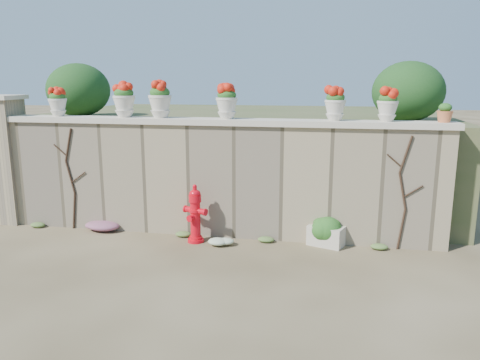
% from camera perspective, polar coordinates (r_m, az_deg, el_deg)
% --- Properties ---
extents(ground, '(80.00, 80.00, 0.00)m').
position_cam_1_polar(ground, '(7.05, -6.76, -11.08)').
color(ground, '#483C24').
rests_on(ground, ground).
extents(stone_wall, '(8.00, 0.40, 2.00)m').
position_cam_1_polar(stone_wall, '(8.40, -3.24, -0.02)').
color(stone_wall, gray).
rests_on(stone_wall, ground).
extents(wall_cap, '(8.10, 0.52, 0.10)m').
position_cam_1_polar(wall_cap, '(8.24, -3.33, 7.13)').
color(wall_cap, beige).
rests_on(wall_cap, stone_wall).
extents(gate_pillar, '(0.72, 0.72, 2.48)m').
position_cam_1_polar(gate_pillar, '(10.18, -26.57, 2.33)').
color(gate_pillar, gray).
rests_on(gate_pillar, ground).
extents(raised_fill, '(9.00, 6.00, 2.00)m').
position_cam_1_polar(raised_fill, '(11.48, 0.65, 3.30)').
color(raised_fill, '#384C23').
rests_on(raised_fill, ground).
extents(back_shrub_left, '(1.30, 1.30, 1.10)m').
position_cam_1_polar(back_shrub_left, '(10.54, -19.08, 10.32)').
color(back_shrub_left, '#143814').
rests_on(back_shrub_left, raised_fill).
extents(back_shrub_right, '(1.30, 1.30, 1.10)m').
position_cam_1_polar(back_shrub_right, '(9.27, 19.81, 10.10)').
color(back_shrub_right, '#143814').
rests_on(back_shrub_right, raised_fill).
extents(vine_left, '(0.60, 0.04, 1.91)m').
position_cam_1_polar(vine_left, '(9.22, -19.92, 0.30)').
color(vine_left, black).
rests_on(vine_left, ground).
extents(vine_right, '(0.60, 0.04, 1.91)m').
position_cam_1_polar(vine_right, '(8.03, 19.29, -1.33)').
color(vine_right, black).
rests_on(vine_right, ground).
extents(fire_hydrant, '(0.44, 0.31, 1.01)m').
position_cam_1_polar(fire_hydrant, '(8.10, -5.48, -4.09)').
color(fire_hydrant, red).
rests_on(fire_hydrant, ground).
extents(planter_box, '(0.67, 0.52, 0.49)m').
position_cam_1_polar(planter_box, '(8.12, 10.46, -6.32)').
color(planter_box, beige).
rests_on(planter_box, ground).
extents(green_shrub, '(0.65, 0.59, 0.62)m').
position_cam_1_polar(green_shrub, '(8.09, 9.82, -5.72)').
color(green_shrub, '#1E5119').
rests_on(green_shrub, ground).
extents(magenta_clump, '(0.87, 0.58, 0.23)m').
position_cam_1_polar(magenta_clump, '(9.11, -16.41, -5.29)').
color(magenta_clump, '#BB2592').
rests_on(magenta_clump, ground).
extents(white_flowers, '(0.48, 0.38, 0.17)m').
position_cam_1_polar(white_flowers, '(8.00, -2.17, -7.46)').
color(white_flowers, white).
rests_on(white_flowers, ground).
extents(urn_pot_0, '(0.33, 0.33, 0.52)m').
position_cam_1_polar(urn_pot_0, '(9.39, -21.34, 8.83)').
color(urn_pot_0, beige).
rests_on(urn_pot_0, wall_cap).
extents(urn_pot_1, '(0.40, 0.40, 0.62)m').
position_cam_1_polar(urn_pot_1, '(8.76, -13.95, 9.45)').
color(urn_pot_1, beige).
rests_on(urn_pot_1, wall_cap).
extents(urn_pot_2, '(0.41, 0.41, 0.64)m').
position_cam_1_polar(urn_pot_2, '(8.50, -9.72, 9.62)').
color(urn_pot_2, beige).
rests_on(urn_pot_2, wall_cap).
extents(urn_pot_3, '(0.38, 0.38, 0.59)m').
position_cam_1_polar(urn_pot_3, '(8.16, -1.62, 9.51)').
color(urn_pot_3, beige).
rests_on(urn_pot_3, wall_cap).
extents(urn_pot_4, '(0.35, 0.35, 0.55)m').
position_cam_1_polar(urn_pot_4, '(7.97, 11.53, 9.05)').
color(urn_pot_4, beige).
rests_on(urn_pot_4, wall_cap).
extents(urn_pot_5, '(0.34, 0.34, 0.53)m').
position_cam_1_polar(urn_pot_5, '(8.02, 17.55, 8.70)').
color(urn_pot_5, beige).
rests_on(urn_pot_5, wall_cap).
extents(terracotta_pot, '(0.25, 0.25, 0.30)m').
position_cam_1_polar(terracotta_pot, '(8.17, 23.69, 7.40)').
color(terracotta_pot, '#C0663A').
rests_on(terracotta_pot, wall_cap).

